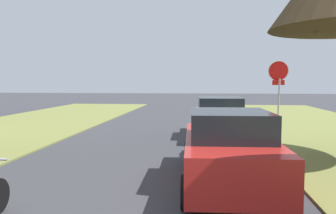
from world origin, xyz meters
TOP-DOWN VIEW (x-y plane):
  - stop_sign_far at (4.58, 12.61)m, footprint 0.81×0.38m
  - parked_sedan_red at (2.14, 5.76)m, footprint 2.07×4.46m
  - parked_sedan_silver at (2.22, 11.92)m, footprint 2.07×4.46m

SIDE VIEW (x-z plane):
  - parked_sedan_red at x=2.14m, z-range -0.06..1.51m
  - parked_sedan_silver at x=2.22m, z-range -0.06..1.51m
  - stop_sign_far at x=4.58m, z-range 0.71..3.67m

